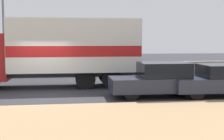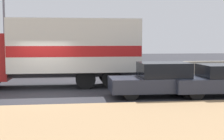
{
  "view_description": "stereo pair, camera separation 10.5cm",
  "coord_description": "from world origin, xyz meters",
  "px_view_note": "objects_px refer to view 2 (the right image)",
  "views": [
    {
      "loc": [
        1.23,
        -14.07,
        2.55
      ],
      "look_at": [
        3.26,
        1.02,
        1.04
      ],
      "focal_mm": 50.0,
      "sensor_mm": 36.0,
      "label": 1
    },
    {
      "loc": [
        1.33,
        -14.08,
        2.55
      ],
      "look_at": [
        3.26,
        1.02,
        1.04
      ],
      "focal_mm": 50.0,
      "sensor_mm": 36.0,
      "label": 2
    }
  ],
  "objects_px": {
    "street_lamp": "(4,7)",
    "box_truck": "(61,49)",
    "car_hatchback": "(159,80)",
    "car_sedan_second": "(220,80)"
  },
  "relations": [
    {
      "from": "car_hatchback",
      "to": "box_truck",
      "type": "bearing_deg",
      "value": -37.64
    },
    {
      "from": "box_truck",
      "to": "car_sedan_second",
      "type": "relative_size",
      "value": 2.07
    },
    {
      "from": "car_sedan_second",
      "to": "street_lamp",
      "type": "bearing_deg",
      "value": -35.9
    },
    {
      "from": "street_lamp",
      "to": "car_hatchback",
      "type": "height_order",
      "value": "street_lamp"
    },
    {
      "from": "street_lamp",
      "to": "car_sedan_second",
      "type": "xyz_separation_m",
      "value": [
        10.95,
        -7.93,
        -3.92
      ]
    },
    {
      "from": "car_hatchback",
      "to": "car_sedan_second",
      "type": "relative_size",
      "value": 0.96
    },
    {
      "from": "street_lamp",
      "to": "car_sedan_second",
      "type": "bearing_deg",
      "value": -35.9
    },
    {
      "from": "box_truck",
      "to": "car_sedan_second",
      "type": "distance_m",
      "value": 8.16
    },
    {
      "from": "car_sedan_second",
      "to": "box_truck",
      "type": "bearing_deg",
      "value": -26.8
    },
    {
      "from": "street_lamp",
      "to": "box_truck",
      "type": "xyz_separation_m",
      "value": [
        3.77,
        -4.3,
        -2.63
      ]
    }
  ]
}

